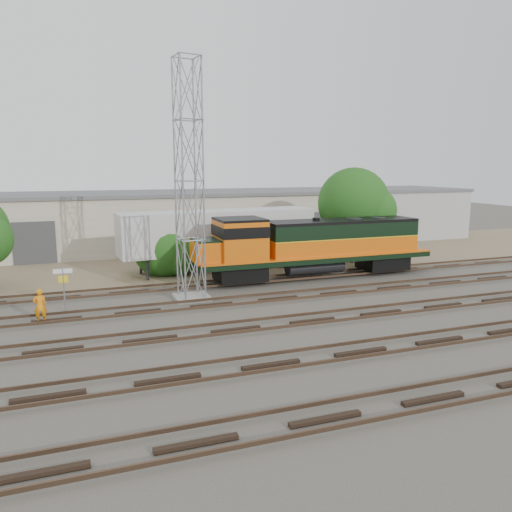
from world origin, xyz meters
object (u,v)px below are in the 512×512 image
object	(u,v)px
signal_tower	(189,185)
worker	(40,306)
locomotive	(312,245)
semi_trailer	(223,233)

from	to	relation	value
signal_tower	worker	xyz separation A→B (m)	(-8.05, -1.88, -5.74)
locomotive	signal_tower	xyz separation A→B (m)	(-9.00, -2.59, 4.26)
locomotive	semi_trailer	xyz separation A→B (m)	(-4.91, 4.79, 0.47)
semi_trailer	locomotive	bearing A→B (deg)	-48.99
signal_tower	semi_trailer	xyz separation A→B (m)	(4.08, 7.38, -3.79)
worker	semi_trailer	distance (m)	15.39
signal_tower	worker	distance (m)	10.06
locomotive	semi_trailer	distance (m)	6.88
signal_tower	worker	world-z (taller)	signal_tower
worker	locomotive	bearing A→B (deg)	-170.07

